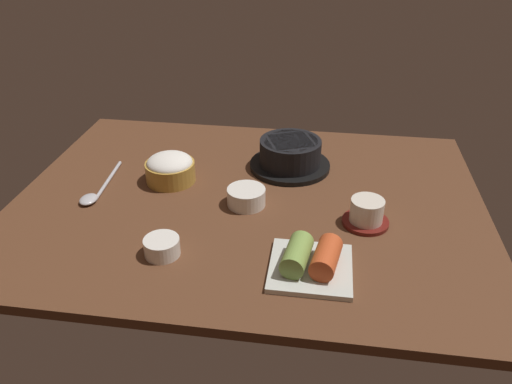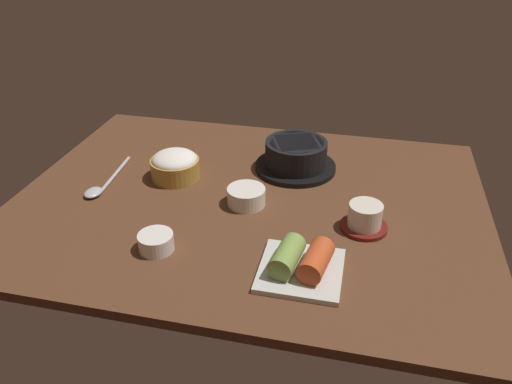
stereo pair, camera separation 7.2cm
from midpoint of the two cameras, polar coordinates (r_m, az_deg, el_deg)
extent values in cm
cube|color=#56331E|center=(108.61, -2.79, -1.24)|extent=(100.00, 76.00, 2.00)
cylinder|color=black|center=(120.24, 2.14, 3.02)|extent=(19.13, 19.13, 1.17)
cylinder|color=black|center=(118.63, 2.18, 4.54)|extent=(14.50, 14.50, 5.95)
cylinder|color=#D15619|center=(117.47, 2.20, 5.72)|extent=(12.76, 12.76, 0.60)
cylinder|color=#B78C38|center=(115.99, -11.46, 2.23)|extent=(11.18, 11.18, 4.58)
ellipsoid|color=white|center=(114.94, -11.58, 3.24)|extent=(10.29, 10.29, 3.91)
cylinder|color=maroon|center=(101.36, 10.34, -3.41)|extent=(9.25, 9.25, 0.80)
cylinder|color=silver|center=(99.88, 10.48, -2.11)|extent=(6.57, 6.57, 4.67)
cylinder|color=#C6D18C|center=(98.81, 10.59, -1.11)|extent=(5.58, 5.58, 0.40)
cylinder|color=white|center=(105.17, -3.33, -0.57)|extent=(8.06, 8.06, 3.78)
cylinder|color=#B73323|center=(104.35, -3.35, 0.17)|extent=(6.61, 6.61, 0.50)
cube|color=silver|center=(88.29, 3.88, -8.66)|extent=(14.29, 14.29, 1.00)
cylinder|color=#7A9E47|center=(86.79, 2.28, -7.18)|extent=(5.54, 9.13, 4.29)
cylinder|color=#C64C23|center=(86.56, 5.60, -7.44)|extent=(5.75, 9.20, 4.29)
cylinder|color=white|center=(93.28, -12.85, -6.14)|extent=(6.53, 6.53, 3.30)
cylinder|color=#386B2D|center=(92.49, -12.94, -5.47)|extent=(5.35, 5.35, 0.50)
cylinder|color=#B7B7BC|center=(119.93, -18.13, 1.21)|extent=(2.06, 17.80, 0.80)
ellipsoid|color=#B7B7BC|center=(113.33, -20.25, -0.82)|extent=(3.60, 4.68, 1.26)
camera|label=1|loc=(0.04, -91.98, -1.17)|focal=35.19mm
camera|label=2|loc=(0.04, 88.02, 1.17)|focal=35.19mm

